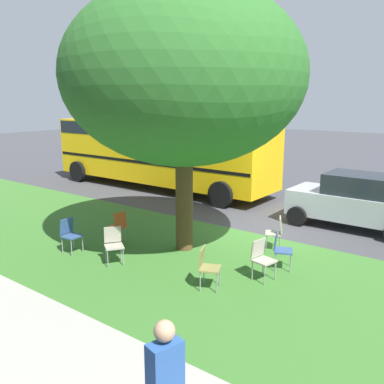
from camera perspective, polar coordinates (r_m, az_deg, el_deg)
name	(u,v)px	position (r m, az deg, el deg)	size (l,w,h in m)	color
ground	(254,231)	(12.51, 8.50, -5.26)	(80.00, 80.00, 0.00)	#424247
grass_verge	(188,264)	(9.97, -0.51, -9.84)	(48.00, 6.00, 0.01)	#3D752D
sidewalk_strip	(14,353)	(7.39, -23.17, -19.54)	(48.00, 2.80, 0.01)	#ADA89E
street_tree	(184,76)	(10.30, -1.14, 15.54)	(5.82, 5.82, 6.50)	brown
chair_0	(207,264)	(8.61, 2.04, -9.88)	(0.55, 0.55, 0.88)	olive
chair_1	(70,233)	(10.98, -16.38, -5.37)	(0.45, 0.44, 0.88)	#335184
chair_2	(276,231)	(10.92, 11.47, -5.19)	(0.56, 0.55, 0.88)	#ADA393
chair_3	(262,256)	(9.14, 9.52, -8.69)	(0.50, 0.49, 0.88)	#ADA393
chair_4	(280,247)	(9.76, 11.99, -7.39)	(0.55, 0.55, 0.88)	#335184
chair_5	(114,242)	(10.03, -10.69, -6.78)	(0.58, 0.58, 0.88)	#ADA393
chair_6	(118,225)	(11.35, -10.12, -4.44)	(0.44, 0.43, 0.88)	#C64C1E
parked_car	(355,200)	(13.40, 21.40, -1.09)	(3.70, 1.92, 1.65)	#ADB2B7
school_bus	(160,148)	(18.06, -4.47, 6.07)	(10.40, 2.80, 2.88)	yellow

